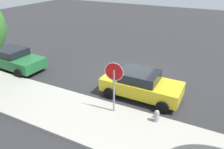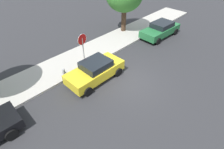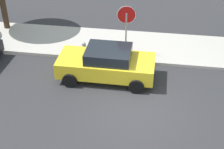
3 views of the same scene
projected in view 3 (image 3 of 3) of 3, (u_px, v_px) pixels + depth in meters
The scene contains 5 objects.
ground_plane at pixel (134, 110), 13.41m from camera, with size 60.00×60.00×0.00m, color #2D2D30.
sidewalk_curb at pixel (143, 47), 17.49m from camera, with size 32.00×3.13×0.14m, color #B2ADA3.
stop_sign at pixel (126, 22), 15.80m from camera, with size 0.86×0.12×2.63m.
parked_car_yellow at pixel (107, 63), 14.85m from camera, with size 4.18×2.01×1.48m.
fire_hydrant at pixel (84, 49), 16.74m from camera, with size 0.30×0.22×0.72m.
Camera 3 is at (0.69, -10.37, 8.64)m, focal length 55.00 mm.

